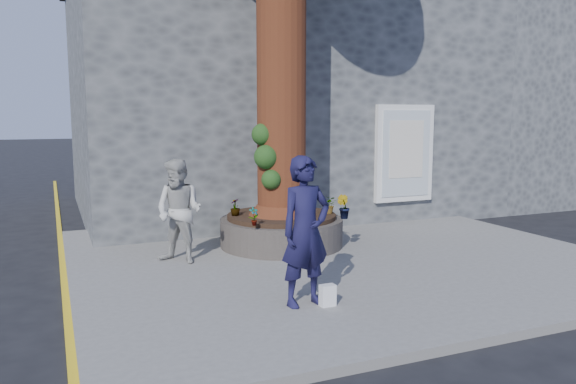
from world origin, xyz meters
name	(u,v)px	position (x,y,z in m)	size (l,w,h in m)	color
ground	(283,286)	(0.00, 0.00, 0.00)	(120.00, 120.00, 0.00)	black
pavement	(339,257)	(1.50, 1.00, 0.06)	(9.00, 8.00, 0.12)	slate
yellow_line	(65,291)	(-3.05, 1.00, 0.00)	(0.10, 30.00, 0.01)	yellow
stone_shop	(267,94)	(2.50, 7.20, 3.16)	(10.30, 8.30, 6.30)	#434648
neighbour_shop	(491,102)	(10.50, 7.20, 3.00)	(6.00, 8.00, 6.00)	#434648
planter	(282,230)	(0.80, 2.00, 0.41)	(2.30, 2.30, 0.60)	black
man	(306,231)	(-0.19, -1.22, 1.09)	(0.71, 0.46, 1.94)	#151437
woman	(179,211)	(-1.23, 1.52, 0.99)	(0.84, 0.66, 1.73)	#B6B5AE
shopping_bag	(328,295)	(0.05, -1.39, 0.26)	(0.20, 0.12, 0.28)	white
plant_a	(254,216)	(-0.05, 1.15, 0.88)	(0.17, 0.11, 0.32)	gray
plant_b	(343,207)	(1.65, 1.15, 0.93)	(0.24, 0.23, 0.43)	gray
plant_c	(235,207)	(-0.05, 2.18, 0.88)	(0.18, 0.18, 0.32)	gray
plant_d	(329,205)	(1.65, 1.69, 0.89)	(0.30, 0.27, 0.33)	gray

